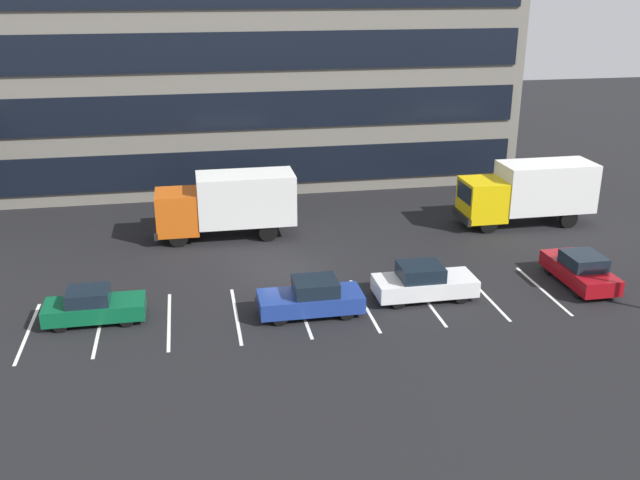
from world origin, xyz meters
The scene contains 9 objects.
ground_plane centered at (0.00, 0.00, 0.00)m, with size 120.00×120.00×0.00m, color black.
office_building centered at (0.00, 17.95, 9.00)m, with size 35.36×10.41×18.00m.
lot_markings centered at (0.00, -4.32, 0.00)m, with size 22.54×5.40×0.01m.
box_truck_yellow centered at (14.62, 4.53, 2.01)m, with size 7.69×2.55×3.57m.
box_truck_orange centered at (-2.39, 5.51, 1.98)m, with size 7.59×2.51×3.52m.
sedan_white centered at (5.54, -4.11, 0.76)m, with size 4.48×1.88×1.61m.
sedan_maroon centered at (13.15, -4.00, 0.74)m, with size 1.82×4.36×1.56m.
sedan_navy centered at (0.37, -4.76, 0.74)m, with size 4.40×1.84×1.57m.
sedan_forest centered at (-8.63, -3.77, 0.69)m, with size 4.08×1.71×1.46m.
Camera 1 is at (-4.38, -31.97, 13.62)m, focal length 40.41 mm.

